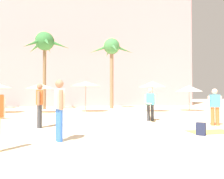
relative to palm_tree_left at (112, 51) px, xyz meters
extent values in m
plane|color=beige|center=(-2.85, -16.39, -5.78)|extent=(120.00, 120.00, 0.00)
cube|color=pink|center=(-0.62, 10.16, 3.83)|extent=(24.48, 10.93, 19.20)
cylinder|color=#896B4C|center=(0.00, -0.01, -2.64)|extent=(0.37, 0.37, 6.27)
sphere|color=#428447|center=(0.00, -0.01, 0.49)|extent=(1.63, 1.63, 1.63)
cone|color=#428447|center=(1.36, 0.10, 0.19)|extent=(2.04, 0.52, 0.94)
cone|color=#428447|center=(-0.13, 1.33, 0.15)|extent=(0.55, 2.03, 1.02)
cone|color=#428447|center=(-1.33, 0.16, 0.13)|extent=(2.03, 0.62, 1.06)
cone|color=#428447|center=(0.05, -1.32, 0.06)|extent=(0.43, 1.98, 1.19)
cylinder|color=brown|center=(-6.51, -0.14, -2.54)|extent=(0.31, 0.31, 6.46)
sphere|color=#387A3D|center=(-6.51, -0.14, 0.69)|extent=(1.79, 1.79, 1.79)
cone|color=#387A3D|center=(-5.12, -0.41, 0.33)|extent=(2.11, 0.78, 1.09)
cone|color=#387A3D|center=(-6.34, 1.28, 0.37)|extent=(0.64, 2.12, 1.01)
cone|color=#387A3D|center=(-7.51, 0.82, 0.26)|extent=(1.75, 1.69, 1.22)
cone|color=#387A3D|center=(-7.50, -1.07, 0.21)|extent=(1.73, 1.66, 1.31)
cone|color=#387A3D|center=(-6.14, -1.49, 0.29)|extent=(0.92, 2.08, 1.17)
cylinder|color=gray|center=(5.76, -4.76, -4.71)|extent=(0.06, 0.06, 2.13)
cone|color=white|center=(5.76, -4.76, -3.90)|extent=(2.18, 2.18, 0.50)
cylinder|color=gray|center=(-2.85, -4.18, -4.57)|extent=(0.06, 0.06, 2.41)
cone|color=beige|center=(-2.85, -4.18, -3.54)|extent=(2.40, 2.40, 0.35)
cylinder|color=gray|center=(2.46, -4.89, -4.55)|extent=(0.06, 0.06, 2.44)
cone|color=beige|center=(2.46, -4.89, -3.57)|extent=(2.19, 2.19, 0.49)
cylinder|color=gray|center=(-6.27, -4.42, -4.67)|extent=(0.06, 0.06, 2.20)
cone|color=beige|center=(-6.27, -4.42, -3.77)|extent=(2.15, 2.15, 0.39)
cube|color=#F4CC4C|center=(1.04, -14.44, -5.77)|extent=(1.57, 0.87, 0.01)
cube|color=#212641|center=(0.32, -14.95, -5.57)|extent=(0.34, 0.33, 0.42)
cube|color=#1A1E34|center=(0.40, -14.86, -5.65)|extent=(0.20, 0.18, 0.18)
cylinder|color=#3D3D42|center=(0.01, -10.77, -5.36)|extent=(0.21, 0.21, 0.83)
cylinder|color=#3D3D42|center=(0.19, -10.84, -5.36)|extent=(0.21, 0.21, 0.83)
cube|color=#4CB2DB|center=(0.10, -10.80, -4.65)|extent=(0.45, 0.35, 0.61)
sphere|color=beige|center=(0.10, -10.80, -4.20)|extent=(0.31, 0.31, 0.24)
cylinder|color=beige|center=(-0.13, -10.71, -4.68)|extent=(0.13, 0.13, 0.58)
cylinder|color=beige|center=(0.33, -10.90, -4.68)|extent=(0.13, 0.13, 0.58)
ellipsoid|color=beige|center=(0.10, -10.50, -4.88)|extent=(1.09, 2.66, 0.07)
ellipsoid|color=#A38434|center=(0.10, -10.50, -4.88)|extent=(1.12, 2.68, 0.04)
cube|color=black|center=(-0.21, -11.53, -4.99)|extent=(0.04, 0.10, 0.18)
cylinder|color=blue|center=(-4.21, -15.16, -5.31)|extent=(0.20, 0.20, 0.94)
cylinder|color=blue|center=(-4.27, -14.96, -5.31)|extent=(0.20, 0.20, 0.94)
cube|color=beige|center=(-4.24, -15.06, -4.54)|extent=(0.32, 0.44, 0.58)
sphere|color=#936B51|center=(-4.24, -15.06, -4.11)|extent=(0.29, 0.29, 0.24)
cylinder|color=#936B51|center=(-4.18, -15.30, -4.58)|extent=(0.12, 0.12, 0.55)
cylinder|color=#936B51|center=(-4.30, -14.82, -4.58)|extent=(0.12, 0.12, 0.55)
cylinder|color=beige|center=(-5.51, -15.90, -4.73)|extent=(0.14, 0.14, 0.51)
cylinder|color=#3D3D42|center=(-5.19, -12.34, -5.31)|extent=(0.16, 0.16, 0.94)
cylinder|color=#3D3D42|center=(-5.19, -12.14, -5.31)|extent=(0.16, 0.16, 0.94)
cube|color=orange|center=(-5.19, -12.24, -4.53)|extent=(0.23, 0.40, 0.60)
sphere|color=#936B51|center=(-5.19, -12.24, -4.09)|extent=(0.24, 0.24, 0.24)
cylinder|color=#936B51|center=(-5.19, -12.49, -4.57)|extent=(0.10, 0.10, 0.57)
cylinder|color=#936B51|center=(-5.18, -11.99, -4.57)|extent=(0.10, 0.10, 0.57)
cylinder|color=orange|center=(2.37, -12.99, -5.37)|extent=(0.20, 0.20, 0.81)
cylinder|color=orange|center=(2.17, -12.93, -5.37)|extent=(0.20, 0.20, 0.81)
cube|color=#4CB2DB|center=(2.27, -12.96, -4.70)|extent=(0.45, 0.33, 0.55)
sphere|color=beige|center=(2.27, -12.96, -4.29)|extent=(0.30, 0.30, 0.24)
cylinder|color=beige|center=(2.51, -13.03, -4.73)|extent=(0.12, 0.12, 0.52)
cylinder|color=beige|center=(2.03, -12.89, -4.73)|extent=(0.12, 0.12, 0.52)
camera|label=1|loc=(-3.86, -21.52, -4.44)|focal=34.84mm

